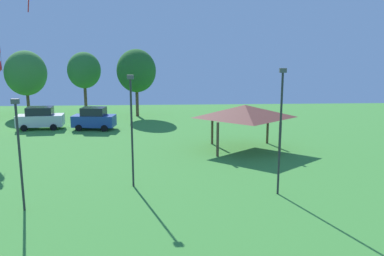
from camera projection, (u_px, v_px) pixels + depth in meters
The scene contains 9 objects.
parked_car_leftmost at pixel (40, 118), 40.25m from camera, with size 4.59×2.36×2.22m.
parked_car_second_from_left at pixel (94, 119), 40.05m from camera, with size 4.28×2.40×2.21m.
park_pavilion at pixel (245, 111), 31.89m from camera, with size 6.09×5.03×3.60m.
light_post_0 at pixel (281, 126), 21.96m from camera, with size 0.36×0.20×6.98m.
light_post_1 at pixel (19, 148), 19.83m from camera, with size 0.36×0.20×5.65m.
light_post_2 at pixel (132, 125), 23.24m from camera, with size 0.36×0.20×6.54m.
treeline_tree_1 at pixel (26, 73), 48.57m from camera, with size 4.88×4.88×7.62m.
treeline_tree_2 at pixel (84, 70), 48.41m from camera, with size 3.93×3.93×7.45m.
treeline_tree_3 at pixel (136, 71), 46.90m from camera, with size 4.52×4.52×7.81m.
Camera 1 is at (0.28, 3.17, 8.12)m, focal length 38.00 mm.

